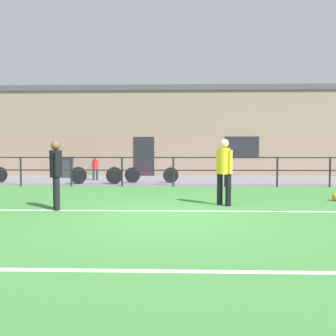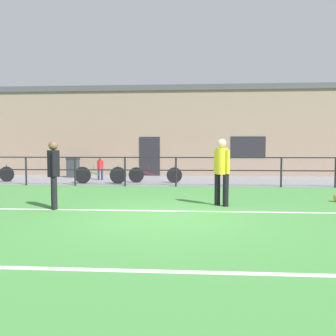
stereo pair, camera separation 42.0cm
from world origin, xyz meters
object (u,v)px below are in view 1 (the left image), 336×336
object	(u,v)px
player_striker	(224,168)
bicycle_parked_2	(96,175)
spectator_child	(95,167)
player_goalkeeper	(56,171)
soccer_ball_match	(336,197)
bicycle_parked_1	(151,175)
trash_bin_0	(67,168)

from	to	relation	value
player_striker	bicycle_parked_2	bearing A→B (deg)	-8.68
spectator_child	bicycle_parked_2	xyz separation A→B (m)	(0.44, -1.66, -0.25)
player_goalkeeper	spectator_child	world-z (taller)	player_goalkeeper
soccer_ball_match	bicycle_parked_1	xyz separation A→B (m)	(-5.57, 4.72, 0.25)
player_striker	soccer_ball_match	bearing A→B (deg)	-125.66
soccer_ball_match	spectator_child	distance (m)	10.15
player_goalkeeper	soccer_ball_match	world-z (taller)	player_goalkeeper
spectator_child	bicycle_parked_2	bearing A→B (deg)	84.75
spectator_child	trash_bin_0	distance (m)	2.20
spectator_child	player_goalkeeper	bearing A→B (deg)	76.49
bicycle_parked_1	trash_bin_0	size ratio (longest dim) A/B	2.31
soccer_ball_match	bicycle_parked_1	world-z (taller)	bicycle_parked_1
bicycle_parked_1	player_goalkeeper	bearing A→B (deg)	-106.02
soccer_ball_match	bicycle_parked_1	bearing A→B (deg)	139.71
spectator_child	player_striker	bearing A→B (deg)	106.28
spectator_child	bicycle_parked_1	size ratio (longest dim) A/B	0.47
player_goalkeeper	trash_bin_0	bearing A→B (deg)	172.74
player_goalkeeper	bicycle_parked_2	size ratio (longest dim) A/B	0.75
player_striker	bicycle_parked_1	xyz separation A→B (m)	(-2.31, 5.58, -0.61)
soccer_ball_match	trash_bin_0	world-z (taller)	trash_bin_0
spectator_child	bicycle_parked_1	bearing A→B (deg)	136.30
bicycle_parked_2	trash_bin_0	world-z (taller)	trash_bin_0
player_goalkeeper	trash_bin_0	xyz separation A→B (m)	(-2.64, 8.78, -0.42)
soccer_ball_match	bicycle_parked_2	distance (m)	8.88
spectator_child	bicycle_parked_1	xyz separation A→B (m)	(2.69, -1.17, -0.27)
bicycle_parked_1	trash_bin_0	xyz separation A→B (m)	(-4.45, 2.49, 0.16)
trash_bin_0	soccer_ball_match	bearing A→B (deg)	-35.75
spectator_child	trash_bin_0	size ratio (longest dim) A/B	1.09
soccer_ball_match	spectator_child	xyz separation A→B (m)	(-8.25, 5.89, 0.52)
player_striker	trash_bin_0	world-z (taller)	player_striker
spectator_child	bicycle_parked_1	world-z (taller)	spectator_child
spectator_child	bicycle_parked_2	distance (m)	1.74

